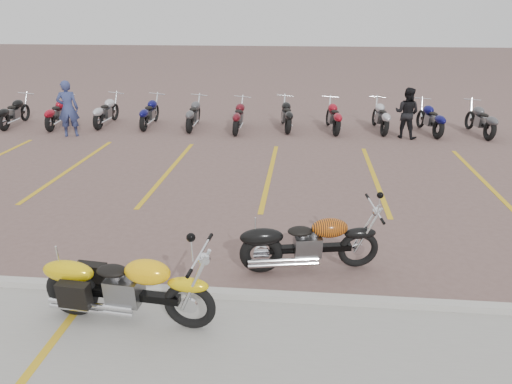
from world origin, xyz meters
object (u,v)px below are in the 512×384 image
flame_cruiser (306,244)px  person_a (68,109)px  person_b (407,113)px  yellow_cruiser (125,289)px

flame_cruiser → person_a: (-7.97, 8.43, 0.47)m
flame_cruiser → person_b: person_b is taller
yellow_cruiser → flame_cruiser: size_ratio=1.08×
yellow_cruiser → person_a: 11.54m
flame_cruiser → person_b: size_ratio=1.37×
yellow_cruiser → person_b: (5.70, 11.01, 0.33)m
flame_cruiser → person_b: bearing=59.9°
yellow_cruiser → person_a: (-5.52, 10.13, 0.43)m
yellow_cruiser → person_b: bearing=68.6°
flame_cruiser → person_a: bearing=122.5°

